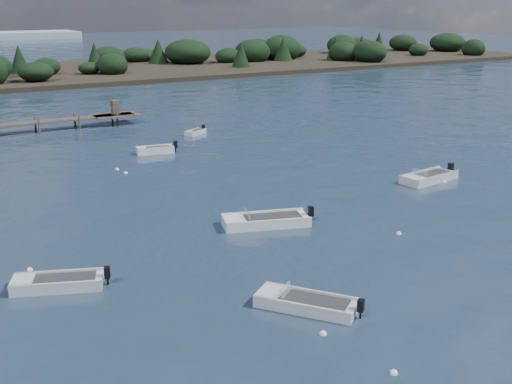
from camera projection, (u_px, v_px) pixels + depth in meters
ground at (54, 112)px, 80.30m from camera, size 400.00×400.00×0.00m
tender_far_white at (155, 151)px, 58.52m from camera, size 3.80×1.95×1.28m
dinghy_mid_white_b at (429, 179)px, 49.53m from camera, size 5.42×2.48×1.33m
tender_far_grey_b at (196, 133)px, 66.72m from camera, size 2.84×2.17×0.99m
dinghy_near_olive at (306, 305)px, 29.01m from camera, size 4.06×4.66×1.20m
dinghy_mid_white_a at (266, 222)px, 39.75m from camera, size 5.80×3.54×1.34m
dinghy_mid_grey at (58, 285)px, 31.09m from camera, size 4.68×3.09×1.18m
buoy_a at (394, 373)px, 23.97m from camera, size 0.32×0.32×0.32m
buoy_b at (399, 234)px, 38.30m from camera, size 0.32×0.32×0.32m
buoy_c at (30, 270)px, 33.13m from camera, size 0.32×0.32×0.32m
buoy_d at (444, 182)px, 49.23m from camera, size 0.32×0.32×0.32m
buoy_e at (117, 170)px, 52.85m from camera, size 0.32×0.32×0.32m
buoy_extra_a at (126, 173)px, 51.75m from camera, size 0.32×0.32×0.32m
buoy_extra_b at (323, 334)px, 26.78m from camera, size 0.32×0.32×0.32m
far_headland at (131, 62)px, 124.91m from camera, size 190.00×40.00×5.80m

